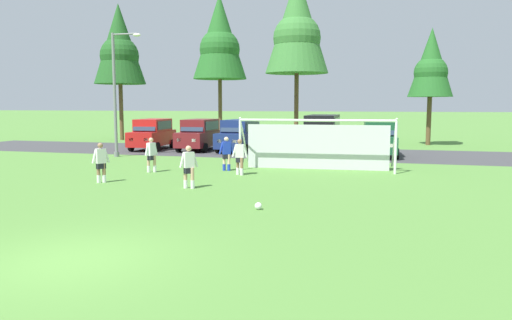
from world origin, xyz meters
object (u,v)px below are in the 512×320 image
Objects in this scene: player_defender_far at (189,167)px; street_lamp at (117,93)px; parked_car_slot_center_left at (240,135)px; player_winger_right at (226,154)px; parked_car_slot_far_left at (152,134)px; parked_car_slot_center_right at (322,134)px; soccer_goal at (317,143)px; parked_car_slot_right at (379,138)px; soccer_ball at (258,206)px; parked_car_slot_center at (290,138)px; player_midfield_center at (151,155)px; player_winger_left at (101,163)px; player_striker_near at (240,157)px; parked_car_slot_left at (200,134)px.

player_defender_far is 0.22× the size of street_lamp.
player_winger_right is at bearing -76.57° from parked_car_slot_center_left.
street_lamp is at bearing -86.85° from parked_car_slot_far_left.
parked_car_slot_center_right is (12.11, -0.34, 0.23)m from parked_car_slot_far_left.
soccer_goal reaches higher than parked_car_slot_right.
soccer_ball is 0.05× the size of parked_car_slot_center.
parked_car_slot_center is at bearing 87.28° from player_defender_far.
parked_car_slot_far_left is at bearing 133.40° from player_winger_right.
soccer_ball is at bearing -43.22° from player_midfield_center.
player_midfield_center is at bearing 80.74° from player_winger_left.
street_lamp is at bearing -163.88° from parked_car_slot_right.
soccer_goal reaches higher than soccer_ball.
parked_car_slot_right is (3.50, -0.14, -0.23)m from parked_car_slot_center_right.
parked_car_slot_far_left is at bearing 121.93° from player_defender_far.
soccer_goal is at bearing -111.43° from parked_car_slot_right.
parked_car_slot_right is (6.96, 8.66, 0.29)m from player_winger_right.
soccer_ball is at bearing -64.95° from player_winger_right.
parked_car_slot_center_right reaches higher than parked_car_slot_far_left.
parked_car_slot_center_left is (1.54, 14.14, 0.29)m from player_winger_left.
parked_car_slot_right reaches higher than player_midfield_center.
player_midfield_center is 11.91m from parked_car_slot_far_left.
soccer_goal is at bearing -84.58° from parked_car_slot_center_right.
parked_car_slot_center_left is 0.99× the size of parked_car_slot_right.
parked_car_slot_center_right is (7.23, 13.59, 0.52)m from player_winger_left.
street_lamp is at bearing 167.72° from soccer_goal.
soccer_goal is 1.59× the size of parked_car_slot_right.
parked_car_slot_left is at bearing 120.31° from player_striker_near.
player_defender_far is 0.35× the size of parked_car_slot_center_left.
parked_car_slot_center_right reaches higher than player_striker_near.
parked_car_slot_center_right is (3.45, 8.81, 0.52)m from player_winger_right.
player_striker_near is 1.59m from player_winger_right.
parked_car_slot_right is (3.21, 16.68, 1.00)m from soccer_ball.
player_winger_left is 17.21m from parked_car_slot_right.
player_winger_left is 15.40m from parked_car_slot_center_right.
street_lamp is (-11.84, -4.58, 2.51)m from parked_car_slot_center_right.
soccer_ball is at bearing -23.28° from player_winger_left.
parked_car_slot_far_left is (-4.87, 13.93, 0.29)m from player_winger_left.
parked_car_slot_center_right is (6.69, 10.26, 0.52)m from player_midfield_center.
player_winger_right is at bearing 24.18° from player_midfield_center.
player_midfield_center and player_defender_far have the same top height.
player_defender_far is 0.35× the size of parked_car_slot_right.
parked_car_slot_left and parked_car_slot_center_left have the same top height.
parked_car_slot_far_left is at bearing 178.39° from parked_car_slot_center_right.
soccer_goal is at bearing 38.40° from player_winger_left.
soccer_goal is 12.29m from parked_car_slot_left.
parked_car_slot_center_right reaches higher than player_midfield_center.
street_lamp is (-12.13, 12.25, 3.75)m from soccer_ball.
parked_car_slot_center_left is (-3.28, 10.56, 0.29)m from player_striker_near.
parked_car_slot_left is at bearing 5.48° from parked_car_slot_far_left.
parked_car_slot_left is at bearing 117.08° from soccer_ball.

